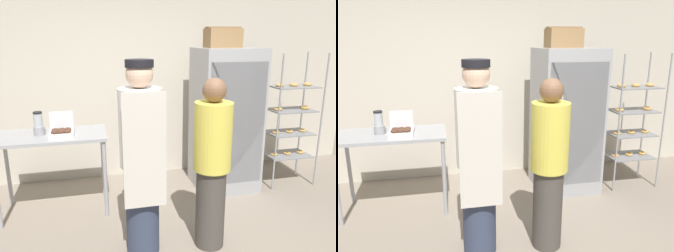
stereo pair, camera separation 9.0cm
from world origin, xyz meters
TOP-DOWN VIEW (x-y plane):
  - back_wall at (0.00, 2.20)m, footprint 6.40×0.12m
  - refrigerator at (0.90, 1.45)m, footprint 0.76×0.74m
  - baking_rack at (1.79, 1.37)m, footprint 0.64×0.43m
  - prep_counter at (-1.20, 1.29)m, footprint 1.17×0.62m
  - donut_box at (-1.08, 1.18)m, footprint 0.25×0.21m
  - blender_pitcher at (-1.32, 1.29)m, footprint 0.12×0.12m
  - cardboard_storage_box at (0.86, 1.56)m, footprint 0.42×0.28m
  - person_baker at (-0.37, 0.31)m, footprint 0.37×0.39m
  - person_customer at (0.26, 0.26)m, footprint 0.34×0.34m

SIDE VIEW (x-z plane):
  - prep_counter at x=-1.20m, z-range 0.34..1.25m
  - person_customer at x=0.26m, z-range 0.02..1.61m
  - baking_rack at x=1.79m, z-range 0.00..1.74m
  - refrigerator at x=0.90m, z-range 0.00..1.80m
  - person_baker at x=-0.37m, z-range 0.04..1.79m
  - donut_box at x=-1.08m, z-range 0.83..1.08m
  - blender_pitcher at x=-1.32m, z-range 0.89..1.15m
  - back_wall at x=0.00m, z-range 0.00..2.96m
  - cardboard_storage_box at x=0.86m, z-range 1.80..2.04m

